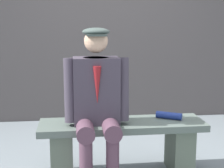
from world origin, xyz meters
The scene contains 4 objects.
bench centered at (0.00, 0.00, 0.32)m, with size 1.49×0.42×0.50m.
seated_man centered at (0.23, 0.07, 0.73)m, with size 0.57×0.59×1.34m.
rolled_magazine centered at (-0.45, -0.04, 0.53)m, with size 0.06×0.06×0.24m, color navy.
stadium_wall centered at (0.00, -1.94, 0.86)m, with size 12.00×0.24×1.72m, color #534D4D.
Camera 1 is at (0.44, 2.85, 1.37)m, focal length 53.12 mm.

